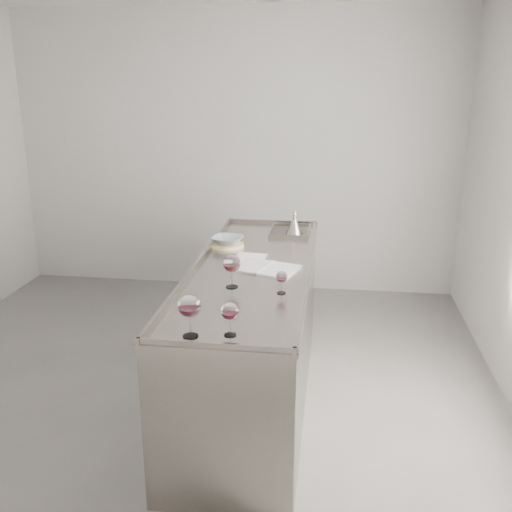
# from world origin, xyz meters

# --- Properties ---
(room_shell) EXTENTS (4.54, 5.04, 2.84)m
(room_shell) POSITION_xyz_m (0.00, 0.00, 1.40)
(room_shell) COLOR #514F4C
(room_shell) RESTS_ON ground
(counter) EXTENTS (0.77, 2.42, 0.97)m
(counter) POSITION_xyz_m (0.50, 0.30, 0.47)
(counter) COLOR gray
(counter) RESTS_ON ground
(wine_glass_left) EXTENTS (0.11, 0.11, 0.21)m
(wine_glass_left) POSITION_xyz_m (0.36, -0.78, 1.09)
(wine_glass_left) COLOR white
(wine_glass_left) RESTS_ON counter
(wine_glass_middle) EXTENTS (0.10, 0.10, 0.20)m
(wine_glass_middle) POSITION_xyz_m (0.43, -0.08, 1.08)
(wine_glass_middle) COLOR white
(wine_glass_middle) RESTS_ON counter
(wine_glass_right) EXTENTS (0.09, 0.09, 0.17)m
(wine_glass_right) POSITION_xyz_m (0.54, -0.74, 1.06)
(wine_glass_right) COLOR white
(wine_glass_right) RESTS_ON counter
(wine_glass_small) EXTENTS (0.07, 0.07, 0.13)m
(wine_glass_small) POSITION_xyz_m (0.73, -0.15, 1.03)
(wine_glass_small) COLOR white
(wine_glass_small) RESTS_ON counter
(notebook) EXTENTS (0.48, 0.40, 0.02)m
(notebook) POSITION_xyz_m (0.59, 0.28, 0.95)
(notebook) COLOR white
(notebook) RESTS_ON counter
(loose_paper_top) EXTENTS (0.23, 0.31, 0.00)m
(loose_paper_top) POSITION_xyz_m (0.45, 0.46, 0.94)
(loose_paper_top) COLOR white
(loose_paper_top) RESTS_ON counter
(trivet) EXTENTS (0.31, 0.31, 0.02)m
(trivet) POSITION_xyz_m (0.25, 0.76, 0.95)
(trivet) COLOR beige
(trivet) RESTS_ON counter
(ceramic_bowl) EXTENTS (0.26, 0.26, 0.05)m
(ceramic_bowl) POSITION_xyz_m (0.25, 0.76, 0.99)
(ceramic_bowl) COLOR gray
(ceramic_bowl) RESTS_ON trivet
(wine_funnel) EXTENTS (0.14, 0.14, 0.20)m
(wine_funnel) POSITION_xyz_m (0.71, 1.18, 1.00)
(wine_funnel) COLOR #A19890
(wine_funnel) RESTS_ON counter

